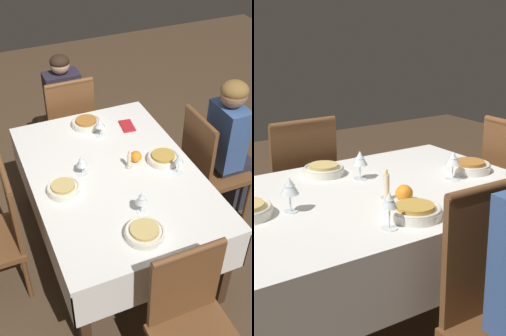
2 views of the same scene
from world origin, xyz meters
TOP-DOWN VIEW (x-y plane):
  - ground_plane at (0.00, 0.00)m, footprint 8.00×8.00m
  - dining_table at (0.00, 0.00)m, footprint 1.57×1.07m
  - chair_north at (-0.06, 0.80)m, footprint 0.44×0.44m
  - chair_west at (-1.06, -0.01)m, footprint 0.44×0.44m
  - chair_east at (1.06, 0.02)m, footprint 0.44×0.44m
  - person_adult_denim at (-0.06, 0.97)m, footprint 0.30×0.34m
  - person_child_dark at (-1.23, -0.01)m, footprint 0.33×0.30m
  - bowl_north at (0.02, 0.36)m, footprint 0.22×0.22m
  - wine_glass_north at (0.17, 0.39)m, footprint 0.06×0.06m
  - bowl_west at (-0.60, 0.02)m, footprint 0.22×0.22m
  - wine_glass_west at (-0.44, 0.07)m, footprint 0.08×0.08m
  - bowl_east at (0.58, -0.04)m, footprint 0.23×0.23m
  - wine_glass_east at (0.41, 0.02)m, footprint 0.08×0.08m
  - bowl_south at (0.05, -0.35)m, footprint 0.21×0.21m
  - wine_glass_south at (-0.06, -0.19)m, footprint 0.07×0.07m
  - candle_centerpiece at (-0.01, 0.12)m, footprint 0.05×0.05m
  - orange_fruit at (-0.05, 0.19)m, footprint 0.08×0.08m
  - napkin_red_folded at (-0.47, 0.30)m, footprint 0.17×0.11m

SIDE VIEW (x-z plane):
  - ground_plane at x=0.00m, z-range 0.00..0.00m
  - chair_north at x=-0.06m, z-range 0.03..0.98m
  - chair_west at x=-1.06m, z-range 0.03..0.98m
  - chair_east at x=1.06m, z-range 0.03..0.98m
  - person_child_dark at x=-1.23m, z-range 0.05..1.12m
  - dining_table at x=0.00m, z-range 0.28..1.00m
  - person_adult_denim at x=-0.06m, z-range 0.08..1.25m
  - napkin_red_folded at x=-0.47m, z-range 0.73..0.74m
  - bowl_east at x=0.58m, z-range 0.73..0.78m
  - bowl_west at x=-0.60m, z-range 0.73..0.78m
  - bowl_north at x=0.02m, z-range 0.73..0.78m
  - bowl_south at x=0.05m, z-range 0.73..0.78m
  - orange_fruit at x=-0.05m, z-range 0.73..0.80m
  - candle_centerpiece at x=-0.01m, z-range 0.71..0.85m
  - wine_glass_south at x=-0.06m, z-range 0.76..0.90m
  - wine_glass_west at x=-0.44m, z-range 0.76..0.90m
  - wine_glass_north at x=0.17m, z-range 0.76..0.91m
  - wine_glass_east at x=0.41m, z-range 0.76..0.91m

